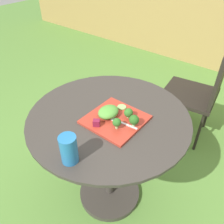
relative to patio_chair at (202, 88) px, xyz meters
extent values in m
plane|color=#568438|center=(-0.20, -1.00, -0.53)|extent=(12.00, 12.00, 0.00)
cylinder|color=#38332D|center=(-0.20, -1.00, 0.22)|extent=(0.90, 0.90, 0.02)
cylinder|color=#38332D|center=(-0.20, -1.00, -0.14)|extent=(0.06, 0.06, 0.70)
cylinder|color=#38332D|center=(-0.20, -1.00, -0.51)|extent=(0.44, 0.44, 0.04)
cube|color=black|center=(-0.09, -0.01, -0.09)|extent=(0.50, 0.50, 0.03)
cube|color=black|center=(0.11, 0.01, 0.15)|extent=(0.09, 0.42, 0.45)
cylinder|color=black|center=(-0.29, 0.14, -0.31)|extent=(0.02, 0.02, 0.43)
cylinder|color=black|center=(-0.24, -0.22, -0.31)|extent=(0.02, 0.02, 0.43)
cylinder|color=black|center=(0.06, 0.19, -0.31)|extent=(0.02, 0.02, 0.43)
cylinder|color=black|center=(0.11, -0.17, -0.31)|extent=(0.02, 0.02, 0.43)
cube|color=#AD3323|center=(-0.14, -1.01, 0.24)|extent=(0.29, 0.29, 0.01)
cylinder|color=#236BA8|center=(-0.13, -1.35, 0.30)|extent=(0.08, 0.08, 0.14)
cylinder|color=#1E5B8F|center=(-0.13, -1.35, 0.28)|extent=(0.07, 0.07, 0.10)
cube|color=silver|center=(-0.06, -1.01, 0.25)|extent=(0.11, 0.02, 0.00)
cube|color=silver|center=(-0.13, -1.02, 0.25)|extent=(0.05, 0.03, 0.00)
ellipsoid|color=#519338|center=(-0.19, -1.01, 0.27)|extent=(0.10, 0.12, 0.05)
cylinder|color=#99B770|center=(-0.03, -1.00, 0.25)|extent=(0.02, 0.02, 0.02)
sphere|color=#285B1E|center=(-0.03, -1.00, 0.28)|extent=(0.05, 0.05, 0.05)
cylinder|color=#99B770|center=(-0.09, -0.96, 0.25)|extent=(0.02, 0.02, 0.01)
sphere|color=#2D6623|center=(-0.09, -0.96, 0.28)|extent=(0.05, 0.05, 0.05)
cylinder|color=#99B770|center=(-0.09, -1.07, 0.25)|extent=(0.02, 0.02, 0.02)
sphere|color=#2D6623|center=(-0.09, -1.07, 0.28)|extent=(0.04, 0.04, 0.04)
cylinder|color=#8EB766|center=(-0.17, -0.91, 0.25)|extent=(0.05, 0.05, 0.01)
cube|color=maroon|center=(-0.18, -1.11, 0.26)|extent=(0.04, 0.04, 0.03)
camera|label=1|loc=(0.43, -1.76, 1.02)|focal=36.71mm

